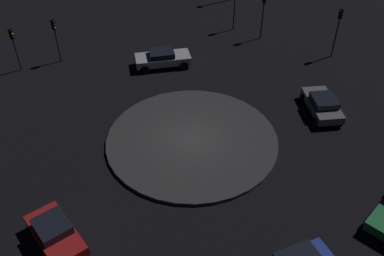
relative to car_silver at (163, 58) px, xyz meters
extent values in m
plane|color=black|center=(-9.36, 3.73, -0.76)|extent=(118.57, 118.57, 0.00)
cylinder|color=#383838|center=(-9.36, 3.73, -0.64)|extent=(11.48, 11.48, 0.24)
cylinder|color=black|center=(-19.94, 4.19, -0.44)|extent=(0.35, 0.67, 0.64)
cube|color=silver|center=(-0.01, -0.02, -0.09)|extent=(3.56, 4.91, 0.63)
cube|color=black|center=(0.03, 0.06, 0.45)|extent=(2.31, 2.52, 0.45)
cylinder|color=black|center=(0.14, -1.89, -0.40)|extent=(0.50, 0.74, 0.72)
cylinder|color=black|center=(-1.52, -1.13, -0.40)|extent=(0.50, 0.74, 0.72)
cylinder|color=black|center=(1.51, 1.10, -0.40)|extent=(0.50, 0.74, 0.72)
cylinder|color=black|center=(-0.15, 1.86, -0.40)|extent=(0.50, 0.74, 0.72)
cube|color=slate|center=(-12.23, -5.80, -0.15)|extent=(4.46, 3.61, 0.58)
cube|color=black|center=(-12.38, -5.72, 0.37)|extent=(2.45, 2.35, 0.47)
cylinder|color=black|center=(-13.96, -5.90, -0.45)|extent=(0.66, 0.50, 0.63)
cylinder|color=black|center=(-13.05, -4.27, -0.45)|extent=(0.66, 0.50, 0.63)
cylinder|color=black|center=(-11.41, -7.33, -0.45)|extent=(0.66, 0.50, 0.63)
cylinder|color=black|center=(-10.49, -5.71, -0.45)|extent=(0.66, 0.50, 0.63)
cube|color=red|center=(-11.92, 14.24, -0.10)|extent=(3.94, 1.97, 0.72)
cube|color=black|center=(-11.74, 14.25, 0.50)|extent=(1.88, 1.66, 0.48)
cylinder|color=black|center=(-10.57, 15.20, -0.46)|extent=(0.61, 0.25, 0.60)
cylinder|color=black|center=(-10.49, 13.40, -0.46)|extent=(0.61, 0.25, 0.60)
cylinder|color=black|center=(-13.27, 13.28, -0.46)|extent=(0.61, 0.25, 0.60)
cylinder|color=black|center=(-20.65, 0.22, -0.43)|extent=(0.34, 0.69, 0.66)
cylinder|color=#2D2D2D|center=(6.39, 9.95, 0.68)|extent=(0.12, 0.12, 2.88)
cube|color=black|center=(6.39, 9.95, 2.57)|extent=(0.31, 0.36, 0.90)
sphere|color=#3F0C0C|center=(6.26, 9.90, 2.84)|extent=(0.20, 0.20, 0.20)
sphere|color=yellow|center=(6.26, 9.90, 2.57)|extent=(0.20, 0.20, 0.20)
sphere|color=#0F3819|center=(6.26, 9.90, 2.30)|extent=(0.20, 0.20, 0.20)
cylinder|color=#2D2D2D|center=(-7.29, -12.86, 1.00)|extent=(0.12, 0.12, 3.53)
cube|color=black|center=(-7.29, -12.86, 3.22)|extent=(0.33, 0.26, 0.90)
sphere|color=red|center=(-7.30, -12.71, 3.49)|extent=(0.20, 0.20, 0.20)
sphere|color=#4C380F|center=(-7.30, -12.71, 3.22)|extent=(0.20, 0.20, 0.20)
sphere|color=#0F3819|center=(-7.30, -12.71, 2.95)|extent=(0.20, 0.20, 0.20)
cylinder|color=#2D2D2D|center=(5.82, 6.68, 0.73)|extent=(0.12, 0.12, 2.98)
cube|color=black|center=(5.82, 6.68, 2.66)|extent=(0.27, 0.34, 0.90)
sphere|color=#3F0C0C|center=(5.68, 6.66, 2.93)|extent=(0.20, 0.20, 0.20)
sphere|color=#4C380F|center=(5.68, 6.66, 2.66)|extent=(0.20, 0.20, 0.20)
sphere|color=#1EE53F|center=(5.68, 6.66, 2.39)|extent=(0.20, 0.20, 0.20)
cylinder|color=#2D2D2D|center=(1.78, -9.27, 0.83)|extent=(0.12, 0.12, 3.18)
cylinder|color=#2D2D2D|center=(-1.15, -10.13, 0.96)|extent=(0.12, 0.12, 3.45)
sphere|color=#0F3819|center=(-1.22, -10.00, 2.87)|extent=(0.20, 0.20, 0.20)
camera|label=1|loc=(-27.11, 16.57, 18.18)|focal=40.29mm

